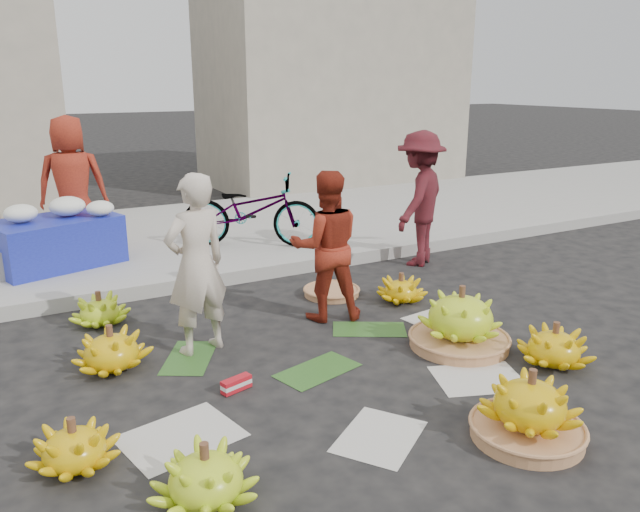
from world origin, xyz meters
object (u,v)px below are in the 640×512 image
banana_bunch_0 (74,446)px  banana_bunch_4 (460,320)px  flower_table (57,239)px  vendor_cream (196,265)px  bicycle (251,210)px

banana_bunch_0 → banana_bunch_4: size_ratio=0.76×
banana_bunch_4 → flower_table: bearing=125.8°
banana_bunch_4 → vendor_cream: bearing=153.2°
vendor_cream → bicycle: (1.51, 2.51, -0.16)m
banana_bunch_0 → bicycle: bicycle is taller
bicycle → banana_bunch_0: bearing=176.3°
banana_bunch_0 → vendor_cream: size_ratio=0.42×
banana_bunch_0 → banana_bunch_4: (3.08, 0.25, 0.10)m
banana_bunch_4 → bicycle: (-0.42, 3.49, 0.34)m
banana_bunch_0 → vendor_cream: bearing=46.6°
banana_bunch_0 → bicycle: bearing=54.5°
banana_bunch_0 → flower_table: size_ratio=0.42×
banana_bunch_4 → bicycle: bearing=96.8°
banana_bunch_4 → bicycle: bicycle is taller
flower_table → banana_bunch_4: bearing=-71.2°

